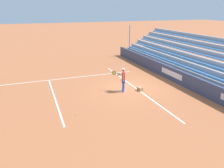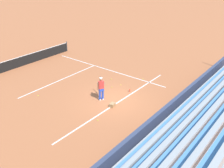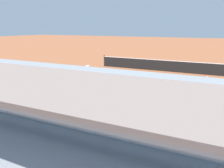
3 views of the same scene
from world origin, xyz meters
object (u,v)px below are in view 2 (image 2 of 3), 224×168
at_px(tennis_ball_toward_net, 111,79).
at_px(tennis_ball_stray_back, 121,85).
at_px(water_bottle, 130,90).
at_px(ball_box_cardboard, 112,105).
at_px(tennis_player, 101,88).
at_px(tennis_ball_far_left, 143,79).
at_px(tennis_ball_by_box, 38,96).
at_px(tennis_net, 23,61).
at_px(tennis_ball_on_baseline, 112,87).
at_px(tennis_ball_near_player, 98,120).

distance_m(tennis_ball_toward_net, tennis_ball_stray_back, 1.32).
relative_size(tennis_ball_toward_net, water_bottle, 0.30).
xyz_separation_m(ball_box_cardboard, water_bottle, (2.55, 0.34, -0.02)).
height_order(tennis_player, tennis_ball_stray_back, tennis_player).
relative_size(tennis_ball_far_left, water_bottle, 0.30).
bearing_deg(tennis_ball_stray_back, ball_box_cardboard, -153.13).
bearing_deg(tennis_ball_by_box, tennis_ball_toward_net, -23.29).
distance_m(tennis_player, tennis_net, 10.03).
height_order(tennis_ball_toward_net, tennis_ball_stray_back, same).
relative_size(tennis_ball_on_baseline, tennis_ball_near_player, 1.00).
xyz_separation_m(tennis_ball_by_box, tennis_ball_far_left, (7.24, -4.47, 0.00)).
bearing_deg(water_bottle, ball_box_cardboard, -172.32).
distance_m(tennis_ball_by_box, tennis_ball_far_left, 8.51).
relative_size(tennis_ball_stray_back, water_bottle, 0.30).
distance_m(ball_box_cardboard, tennis_ball_by_box, 5.65).
relative_size(tennis_player, tennis_net, 0.15).
xyz_separation_m(tennis_ball_stray_back, tennis_net, (-2.26, 9.70, 0.46)).
height_order(tennis_ball_on_baseline, water_bottle, water_bottle).
distance_m(tennis_ball_toward_net, water_bottle, 2.62).
relative_size(tennis_ball_by_box, tennis_ball_near_player, 1.00).
bearing_deg(water_bottle, tennis_ball_toward_net, 70.21).
distance_m(tennis_player, tennis_ball_on_baseline, 2.25).
xyz_separation_m(tennis_player, tennis_ball_on_baseline, (1.98, 0.62, -0.86)).
xyz_separation_m(tennis_ball_far_left, tennis_ball_toward_net, (-1.64, 2.06, 0.00)).
relative_size(tennis_player, tennis_ball_stray_back, 25.98).
bearing_deg(tennis_ball_stray_back, tennis_net, 103.11).
relative_size(tennis_ball_by_box, tennis_ball_far_left, 1.00).
distance_m(tennis_ball_far_left, tennis_ball_stray_back, 2.18).
height_order(tennis_player, ball_box_cardboard, tennis_player).
bearing_deg(tennis_ball_on_baseline, tennis_ball_by_box, 142.87).
xyz_separation_m(tennis_ball_near_player, tennis_net, (2.70, 11.59, 0.46)).
bearing_deg(tennis_player, tennis_ball_on_baseline, 17.33).
distance_m(tennis_ball_far_left, tennis_net, 11.35).
height_order(tennis_player, tennis_ball_far_left, tennis_player).
xyz_separation_m(tennis_ball_far_left, tennis_ball_near_player, (-6.99, -1.10, 0.00)).
bearing_deg(tennis_ball_near_player, water_bottle, 8.87).
relative_size(water_bottle, tennis_net, 0.02).
bearing_deg(tennis_ball_on_baseline, tennis_ball_far_left, -21.58).
relative_size(tennis_ball_far_left, tennis_ball_stray_back, 1.00).
bearing_deg(tennis_ball_by_box, ball_box_cardboard, -67.48).
height_order(tennis_ball_by_box, water_bottle, water_bottle).
bearing_deg(tennis_ball_by_box, tennis_ball_far_left, -31.69).
relative_size(tennis_ball_toward_net, tennis_ball_stray_back, 1.00).
bearing_deg(tennis_ball_toward_net, ball_box_cardboard, -140.76).
height_order(tennis_ball_by_box, tennis_net, tennis_net).
relative_size(tennis_ball_by_box, water_bottle, 0.30).
height_order(tennis_ball_on_baseline, tennis_ball_far_left, same).
bearing_deg(water_bottle, tennis_player, 158.40).
bearing_deg(ball_box_cardboard, water_bottle, 7.68).
bearing_deg(tennis_ball_near_player, tennis_ball_by_box, 92.61).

